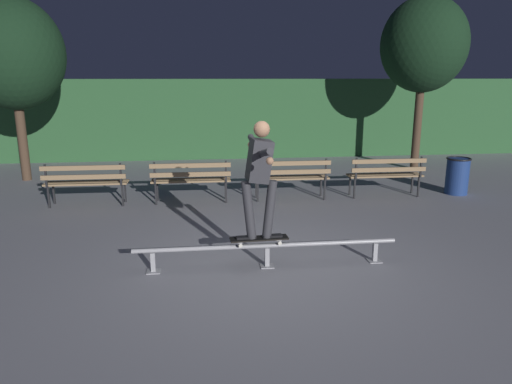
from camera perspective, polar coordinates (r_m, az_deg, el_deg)
name	(u,v)px	position (r m, az deg, el deg)	size (l,w,h in m)	color
ground_plane	(268,268)	(6.42, 1.44, -9.24)	(90.00, 90.00, 0.00)	gray
hedge_backdrop	(226,118)	(15.21, -3.66, 8.92)	(24.00, 1.20, 2.44)	#2D5B33
grind_rail	(267,249)	(6.40, 1.35, -6.92)	(3.58, 0.18, 0.33)	#9E9EA3
skateboard	(259,239)	(6.33, 0.39, -5.68)	(0.79, 0.24, 0.09)	black
skateboarder	(260,170)	(6.08, 0.43, 2.65)	(0.62, 1.41, 1.56)	black
park_bench_leftmost	(86,180)	(9.85, -19.95, 1.40)	(1.61, 0.43, 0.88)	black
park_bench_left_center	(191,177)	(9.59, -7.89, 1.79)	(1.61, 0.43, 0.88)	black
park_bench_right_center	(291,175)	(9.77, 4.27, 2.10)	(1.61, 0.43, 0.88)	black
park_bench_rightmost	(386,172)	(10.36, 15.52, 2.31)	(1.61, 0.43, 0.88)	black
tree_far_right	(424,45)	(13.66, 19.67, 16.39)	(2.25, 2.25, 4.56)	#4C3828
tree_far_left	(12,54)	(12.84, -27.42, 14.61)	(2.38, 2.38, 4.35)	#4C3828
trash_can	(457,175)	(11.19, 23.20, 1.87)	(0.52, 0.52, 0.80)	navy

